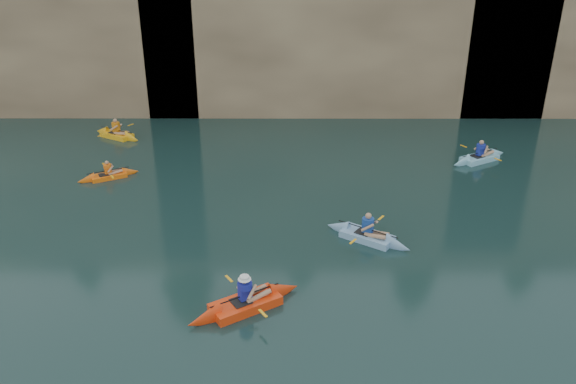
{
  "coord_description": "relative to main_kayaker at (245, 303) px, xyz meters",
  "views": [
    {
      "loc": [
        -1.46,
        -11.74,
        10.07
      ],
      "look_at": [
        -1.5,
        3.86,
        3.0
      ],
      "focal_mm": 35.0,
      "sensor_mm": 36.0,
      "label": 1
    }
  ],
  "objects": [
    {
      "name": "sea_cave_west",
      "position": [
        -15.24,
        19.88,
        1.82
      ],
      "size": [
        4.5,
        1.0,
        4.0
      ],
      "primitive_type": "cube",
      "color": "black",
      "rests_on": "ground"
    },
    {
      "name": "sea_cave_east",
      "position": [
        12.76,
        19.88,
        2.07
      ],
      "size": [
        5.0,
        1.0,
        4.5
      ],
      "primitive_type": "cube",
      "color": "black",
      "rests_on": "ground"
    },
    {
      "name": "main_kayaker",
      "position": [
        0.0,
        0.0,
        0.0
      ],
      "size": [
        3.59,
        2.73,
        1.38
      ],
      "rotation": [
        0.0,
        0.0,
        0.57
      ],
      "color": "#F1380E",
      "rests_on": "ground"
    },
    {
      "name": "ground",
      "position": [
        2.76,
        -2.07,
        -0.18
      ],
      "size": [
        160.0,
        160.0,
        0.0
      ],
      "primitive_type": "plane",
      "color": "black",
      "rests_on": "ground"
    },
    {
      "name": "kayaker_ltblue_near",
      "position": [
        4.15,
        4.19,
        -0.02
      ],
      "size": [
        3.25,
        2.6,
        1.34
      ],
      "rotation": [
        0.0,
        0.0,
        -0.6
      ],
      "color": "#7BA6CE",
      "rests_on": "ground"
    },
    {
      "name": "kayaker_ltblue_mid",
      "position": [
        10.73,
        12.19,
        -0.02
      ],
      "size": [
        3.42,
        2.47,
        1.34
      ],
      "rotation": [
        0.0,
        0.0,
        0.53
      ],
      "color": "#83C5DC",
      "rests_on": "ground"
    },
    {
      "name": "sea_cave_center",
      "position": [
        -1.24,
        19.88,
        1.42
      ],
      "size": [
        3.5,
        1.0,
        3.2
      ],
      "primitive_type": "cube",
      "color": "black",
      "rests_on": "ground"
    },
    {
      "name": "cliff",
      "position": [
        2.76,
        27.93,
        5.82
      ],
      "size": [
        70.0,
        16.0,
        12.0
      ],
      "primitive_type": "cube",
      "color": "tan",
      "rests_on": "ground"
    },
    {
      "name": "kayaker_orange",
      "position": [
        -7.01,
        9.95,
        -0.05
      ],
      "size": [
        2.75,
        1.91,
        1.06
      ],
      "rotation": [
        0.0,
        0.0,
        0.51
      ],
      "color": "orange",
      "rests_on": "ground"
    },
    {
      "name": "cliff_slab_center",
      "position": [
        4.76,
        20.53,
        5.52
      ],
      "size": [
        24.0,
        2.4,
        11.4
      ],
      "primitive_type": "cube",
      "color": "tan",
      "rests_on": "ground"
    },
    {
      "name": "kayaker_yellow",
      "position": [
        -8.25,
        15.75,
        -0.02
      ],
      "size": [
        3.18,
        2.35,
        1.33
      ],
      "rotation": [
        0.0,
        0.0,
        -0.54
      ],
      "color": "#FAAD15",
      "rests_on": "ground"
    }
  ]
}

